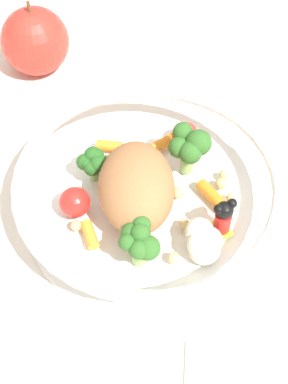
# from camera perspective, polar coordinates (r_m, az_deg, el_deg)

# --- Properties ---
(ground_plane) EXTENTS (2.40, 2.40, 0.00)m
(ground_plane) POSITION_cam_1_polar(r_m,az_deg,el_deg) (0.55, 0.53, -0.73)
(ground_plane) COLOR silver
(food_container) EXTENTS (0.24, 0.24, 0.07)m
(food_container) POSITION_cam_1_polar(r_m,az_deg,el_deg) (0.52, 0.24, 0.02)
(food_container) COLOR white
(food_container) RESTS_ON ground_plane
(loose_apple) EXTENTS (0.08, 0.08, 0.09)m
(loose_apple) POSITION_cam_1_polar(r_m,az_deg,el_deg) (0.67, -10.92, 14.71)
(loose_apple) COLOR red
(loose_apple) RESTS_ON ground_plane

